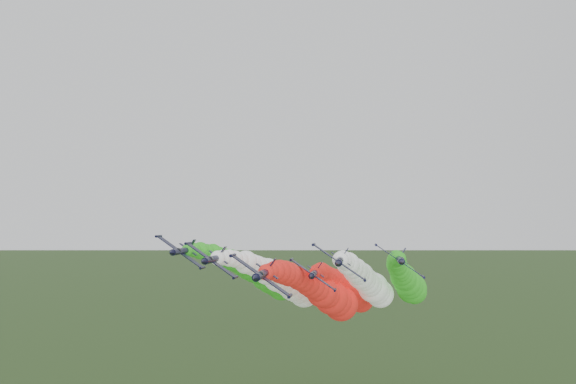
{
  "coord_description": "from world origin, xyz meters",
  "views": [
    {
      "loc": [
        18.22,
        -80.38,
        49.18
      ],
      "look_at": [
        7.0,
        6.66,
        53.97
      ],
      "focal_mm": 35.0,
      "sensor_mm": 36.0,
      "label": 1
    }
  ],
  "objects_px": {
    "jet_inner_right": "(368,282)",
    "jet_outer_left": "(262,275)",
    "jet_lead": "(325,294)",
    "jet_trail": "(348,290)",
    "jet_outer_right": "(407,281)",
    "jet_inner_left": "(285,281)"
  },
  "relations": [
    {
      "from": "jet_inner_right",
      "to": "jet_outer_left",
      "type": "distance_m",
      "value": 27.2
    },
    {
      "from": "jet_lead",
      "to": "jet_trail",
      "type": "height_order",
      "value": "jet_lead"
    },
    {
      "from": "jet_lead",
      "to": "jet_outer_left",
      "type": "bearing_deg",
      "value": 133.75
    },
    {
      "from": "jet_outer_left",
      "to": "jet_outer_right",
      "type": "bearing_deg",
      "value": 4.55
    },
    {
      "from": "jet_lead",
      "to": "jet_outer_right",
      "type": "xyz_separation_m",
      "value": [
        18.84,
        20.47,
        0.95
      ]
    },
    {
      "from": "jet_lead",
      "to": "jet_outer_right",
      "type": "relative_size",
      "value": 1.01
    },
    {
      "from": "jet_trail",
      "to": "jet_inner_right",
      "type": "bearing_deg",
      "value": -71.85
    },
    {
      "from": "jet_inner_left",
      "to": "jet_inner_right",
      "type": "relative_size",
      "value": 1.01
    },
    {
      "from": "jet_lead",
      "to": "jet_outer_right",
      "type": "bearing_deg",
      "value": 47.38
    },
    {
      "from": "jet_outer_right",
      "to": "jet_inner_right",
      "type": "bearing_deg",
      "value": -132.55
    },
    {
      "from": "jet_lead",
      "to": "jet_inner_left",
      "type": "height_order",
      "value": "jet_inner_left"
    },
    {
      "from": "jet_inner_left",
      "to": "jet_trail",
      "type": "relative_size",
      "value": 1.0
    },
    {
      "from": "jet_outer_left",
      "to": "jet_trail",
      "type": "xyz_separation_m",
      "value": [
        21.35,
        6.84,
        -4.06
      ]
    },
    {
      "from": "jet_outer_right",
      "to": "jet_inner_left",
      "type": "bearing_deg",
      "value": -163.02
    },
    {
      "from": "jet_inner_left",
      "to": "jet_outer_left",
      "type": "bearing_deg",
      "value": 137.62
    },
    {
      "from": "jet_inner_left",
      "to": "jet_lead",
      "type": "bearing_deg",
      "value": -48.49
    },
    {
      "from": "jet_outer_left",
      "to": "jet_outer_right",
      "type": "xyz_separation_m",
      "value": [
        35.72,
        2.84,
        -1.19
      ]
    },
    {
      "from": "jet_inner_left",
      "to": "jet_outer_left",
      "type": "relative_size",
      "value": 1.0
    },
    {
      "from": "jet_lead",
      "to": "jet_inner_right",
      "type": "height_order",
      "value": "jet_inner_right"
    },
    {
      "from": "jet_lead",
      "to": "jet_inner_left",
      "type": "bearing_deg",
      "value": 131.51
    },
    {
      "from": "jet_inner_left",
      "to": "jet_outer_right",
      "type": "height_order",
      "value": "jet_inner_left"
    },
    {
      "from": "jet_outer_left",
      "to": "jet_outer_right",
      "type": "height_order",
      "value": "jet_outer_left"
    }
  ]
}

